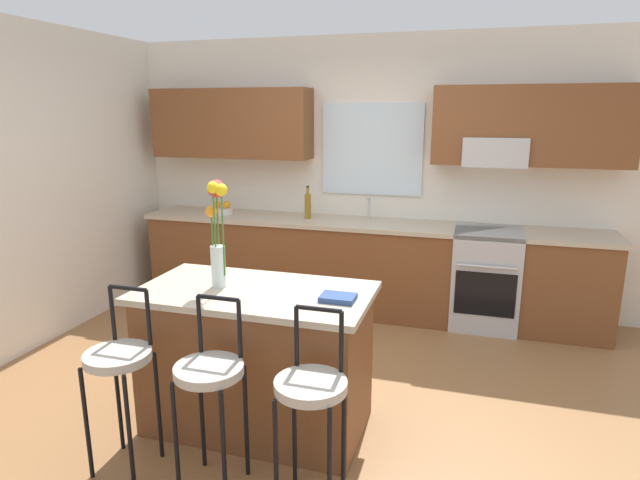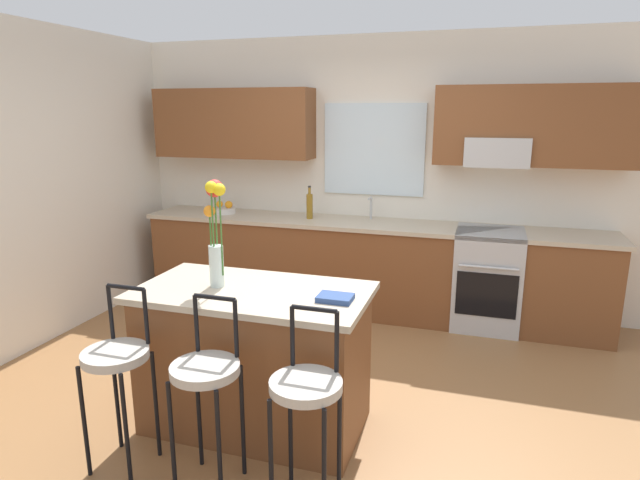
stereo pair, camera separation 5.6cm
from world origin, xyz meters
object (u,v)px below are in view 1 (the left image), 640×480
at_px(kitchen_island, 257,358).
at_px(fruit_bowl_oranges, 222,209).
at_px(bar_stool_middle, 210,378).
at_px(flower_vase, 217,228).
at_px(bar_stool_near, 120,364).
at_px(cookbook, 338,298).
at_px(oven_range, 485,278).
at_px(bar_stool_far, 311,394).
at_px(bottle_olive_oil, 308,205).

bearing_deg(kitchen_island, fruit_bowl_oranges, 121.17).
relative_size(bar_stool_middle, flower_vase, 1.58).
bearing_deg(flower_vase, bar_stool_middle, -68.55).
bearing_deg(bar_stool_near, bar_stool_middle, 0.00).
xyz_separation_m(bar_stool_near, cookbook, (1.09, 0.56, 0.30)).
relative_size(kitchen_island, bar_stool_middle, 1.37).
relative_size(oven_range, bar_stool_far, 0.88).
bearing_deg(bar_stool_far, kitchen_island, 132.59).
bearing_deg(bar_stool_near, flower_vase, 62.04).
relative_size(oven_range, cookbook, 4.60).
bearing_deg(cookbook, fruit_bowl_oranges, 129.93).
bearing_deg(cookbook, bar_stool_middle, -133.65).
relative_size(kitchen_island, flower_vase, 2.16).
height_order(kitchen_island, bottle_olive_oil, bottle_olive_oil).
distance_m(bar_stool_middle, cookbook, 0.83).
relative_size(bar_stool_far, bottle_olive_oil, 3.15).
xyz_separation_m(kitchen_island, cookbook, (0.54, -0.04, 0.47)).
bearing_deg(bar_stool_near, kitchen_island, 47.41).
distance_m(fruit_bowl_oranges, bottle_olive_oil, 0.96).
relative_size(bar_stool_far, cookbook, 5.21).
height_order(flower_vase, cookbook, flower_vase).
height_order(oven_range, bar_stool_middle, bar_stool_middle).
xyz_separation_m(oven_range, flower_vase, (-1.62, -2.15, 0.83)).
xyz_separation_m(kitchen_island, fruit_bowl_oranges, (-1.31, 2.17, 0.50)).
bearing_deg(bar_stool_middle, bar_stool_near, 180.00).
bearing_deg(bar_stool_near, cookbook, 27.34).
height_order(kitchen_island, bar_stool_middle, bar_stool_middle).
distance_m(kitchen_island, cookbook, 0.71).
height_order(cookbook, fruit_bowl_oranges, fruit_bowl_oranges).
height_order(oven_range, flower_vase, flower_vase).
bearing_deg(flower_vase, bar_stool_near, -117.96).
height_order(oven_range, bottle_olive_oil, bottle_olive_oil).
bearing_deg(kitchen_island, bar_stool_near, -132.59).
bearing_deg(bottle_olive_oil, bar_stool_near, -93.91).
distance_m(bar_stool_near, bar_stool_middle, 0.55).
bearing_deg(bar_stool_middle, flower_vase, 111.45).
relative_size(kitchen_island, bar_stool_far, 1.37).
xyz_separation_m(kitchen_island, flower_vase, (-0.23, -0.00, 0.83)).
distance_m(flower_vase, cookbook, 0.85).
bearing_deg(bar_stool_middle, bottle_olive_oil, 97.42).
distance_m(oven_range, bar_stool_far, 2.88).
height_order(bar_stool_middle, bar_stool_far, same).
height_order(oven_range, bar_stool_near, bar_stool_near).
bearing_deg(bottle_olive_oil, fruit_bowl_oranges, 180.00).
height_order(bar_stool_middle, bottle_olive_oil, bottle_olive_oil).
height_order(flower_vase, bottle_olive_oil, flower_vase).
distance_m(bar_stool_far, flower_vase, 1.18).
relative_size(bar_stool_middle, cookbook, 5.21).
height_order(kitchen_island, fruit_bowl_oranges, fruit_bowl_oranges).
height_order(bar_stool_far, bottle_olive_oil, bottle_olive_oil).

